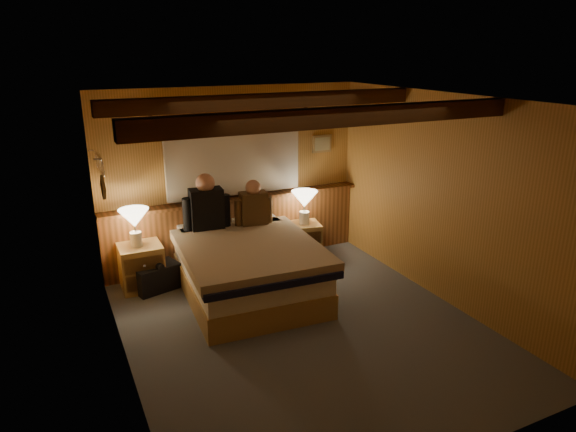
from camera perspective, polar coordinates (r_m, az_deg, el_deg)
floor at (r=5.63m, az=1.75°, el=-12.32°), size 4.20×4.20×0.00m
ceiling at (r=4.87m, az=2.02°, el=12.79°), size 4.20×4.20×0.00m
wall_back at (r=6.98m, az=-6.10°, el=4.34°), size 3.60×0.00×3.60m
wall_left at (r=4.63m, az=-18.37°, el=-3.76°), size 0.00×4.20×4.20m
wall_right at (r=6.13m, az=16.99°, el=1.69°), size 0.00×4.20×4.20m
wall_front at (r=3.55m, az=17.94°, el=-10.56°), size 3.60×0.00×3.60m
wainscot at (r=7.13m, az=-5.74°, el=-1.35°), size 3.60×0.23×0.94m
curtain_window at (r=6.85m, az=-5.99°, el=6.83°), size 2.18×0.09×1.11m
ceiling_beams at (r=5.01m, az=1.20°, el=11.92°), size 3.60×1.65×0.16m
coat_rail at (r=6.02m, az=-20.16°, el=5.67°), size 0.05×0.55×0.24m
framed_print at (r=7.44m, az=3.79°, el=8.01°), size 0.30×0.04×0.25m
bed at (r=6.19m, az=-4.47°, el=-5.75°), size 1.66×2.08×0.68m
nightstand_left at (r=6.63m, az=-15.96°, el=-5.44°), size 0.51×0.47×0.56m
nightstand_right at (r=7.32m, az=1.70°, el=-2.70°), size 0.53×0.50×0.50m
lamp_left at (r=6.41m, az=-16.71°, el=-0.46°), size 0.36×0.36×0.47m
lamp_right at (r=7.11m, az=1.84°, el=1.67°), size 0.37×0.37×0.48m
person_left at (r=6.52m, az=-9.05°, el=1.12°), size 0.60×0.27×0.73m
person_right at (r=6.63m, az=-3.85°, el=1.11°), size 0.50×0.23×0.61m
duffel_bag at (r=6.58m, az=-14.43°, el=-6.54°), size 0.60×0.46×0.39m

